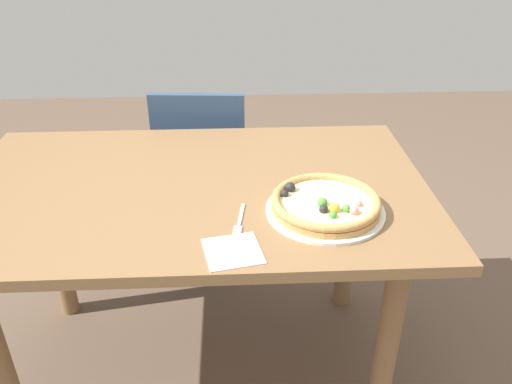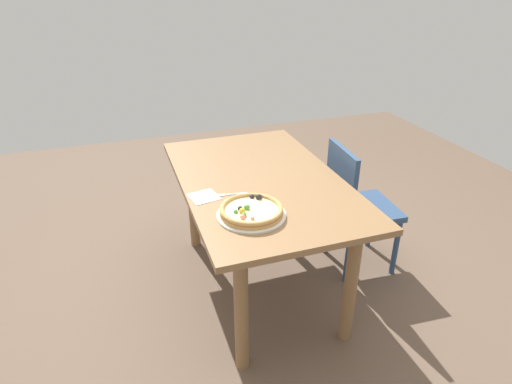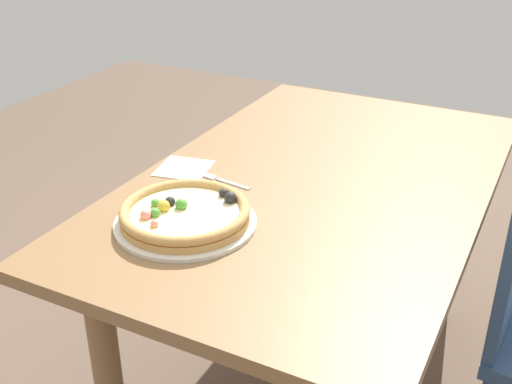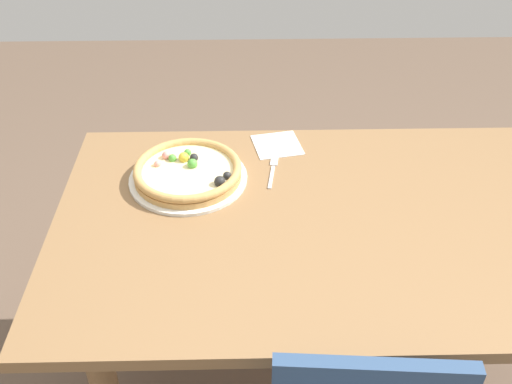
{
  "view_description": "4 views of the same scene",
  "coord_description": "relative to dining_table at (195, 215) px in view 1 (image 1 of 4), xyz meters",
  "views": [
    {
      "loc": [
        -0.13,
        1.41,
        1.54
      ],
      "look_at": [
        -0.19,
        0.09,
        0.78
      ],
      "focal_mm": 36.27,
      "sensor_mm": 36.0,
      "label": 1
    },
    {
      "loc": [
        -2.09,
        0.74,
        1.82
      ],
      "look_at": [
        -0.19,
        0.09,
        0.78
      ],
      "focal_mm": 30.19,
      "sensor_mm": 36.0,
      "label": 2
    },
    {
      "loc": [
        -1.47,
        -0.56,
        1.51
      ],
      "look_at": [
        -0.19,
        0.09,
        0.78
      ],
      "focal_mm": 44.41,
      "sensor_mm": 36.0,
      "label": 3
    },
    {
      "loc": [
        -0.22,
        -1.19,
        1.76
      ],
      "look_at": [
        -0.19,
        0.09,
        0.78
      ],
      "focal_mm": 41.35,
      "sensor_mm": 36.0,
      "label": 4
    }
  ],
  "objects": [
    {
      "name": "chair_near",
      "position": [
        0.0,
        -0.66,
        -0.18
      ],
      "size": [
        0.43,
        0.43,
        0.87
      ],
      "rotation": [
        0.0,
        0.0,
        3.07
      ],
      "color": "navy",
      "rests_on": "ground"
    },
    {
      "name": "napkin",
      "position": [
        -0.12,
        0.35,
        0.11
      ],
      "size": [
        0.17,
        0.17,
        0.0
      ],
      "primitive_type": "cube",
      "rotation": [
        0.0,
        0.0,
        0.2
      ],
      "color": "white",
      "rests_on": "dining_table"
    },
    {
      "name": "plate",
      "position": [
        -0.38,
        0.18,
        0.12
      ],
      "size": [
        0.34,
        0.34,
        0.01
      ],
      "primitive_type": "cylinder",
      "color": "silver",
      "rests_on": "dining_table"
    },
    {
      "name": "pizza",
      "position": [
        -0.38,
        0.18,
        0.14
      ],
      "size": [
        0.31,
        0.31,
        0.05
      ],
      "color": "tan",
      "rests_on": "plate"
    },
    {
      "name": "dining_table",
      "position": [
        0.0,
        0.0,
        0.0
      ],
      "size": [
        1.46,
        0.89,
        0.76
      ],
      "color": "olive",
      "rests_on": "ground"
    },
    {
      "name": "ground_plane",
      "position": [
        0.0,
        0.0,
        -0.65
      ],
      "size": [
        6.0,
        6.0,
        0.0
      ],
      "primitive_type": "plane",
      "color": "brown"
    },
    {
      "name": "fork",
      "position": [
        -0.14,
        0.22,
        0.11
      ],
      "size": [
        0.04,
        0.17,
        0.0
      ],
      "rotation": [
        0.0,
        0.0,
        1.42
      ],
      "color": "silver",
      "rests_on": "dining_table"
    }
  ]
}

